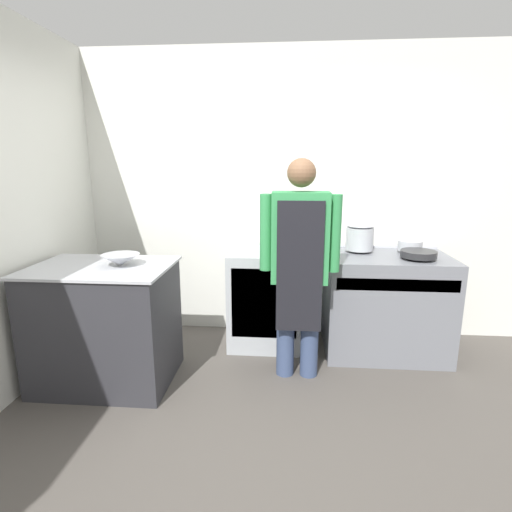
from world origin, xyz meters
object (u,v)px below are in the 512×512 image
(stove, at_px, (385,304))
(person_cook, at_px, (299,259))
(fridge_unit, at_px, (266,298))
(mixing_bowl, at_px, (121,260))
(stock_pot, at_px, (360,237))
(saute_pan, at_px, (419,254))
(sauce_pot, at_px, (410,246))

(stove, xyz_separation_m, person_cook, (-0.78, -0.49, 0.52))
(fridge_unit, height_order, mixing_bowl, mixing_bowl)
(fridge_unit, bearing_deg, person_cook, -63.90)
(stock_pot, bearing_deg, stove, -28.01)
(stove, distance_m, fridge_unit, 1.07)
(stove, height_order, fridge_unit, stove)
(stove, relative_size, fridge_unit, 1.17)
(fridge_unit, xyz_separation_m, saute_pan, (1.27, -0.20, 0.49))
(mixing_bowl, bearing_deg, saute_pan, 13.25)
(fridge_unit, relative_size, mixing_bowl, 3.19)
(stock_pot, bearing_deg, sauce_pot, 0.00)
(sauce_pot, bearing_deg, stock_pot, -180.00)
(saute_pan, bearing_deg, person_cook, -159.37)
(saute_pan, distance_m, sauce_pot, 0.25)
(stock_pot, distance_m, saute_pan, 0.51)
(saute_pan, bearing_deg, stock_pot, 150.84)
(stove, height_order, saute_pan, saute_pan)
(fridge_unit, height_order, person_cook, person_cook)
(person_cook, bearing_deg, saute_pan, 20.63)
(person_cook, bearing_deg, sauce_pot, 32.03)
(mixing_bowl, height_order, sauce_pot, mixing_bowl)
(stove, relative_size, sauce_pot, 4.96)
(mixing_bowl, bearing_deg, stove, 17.58)
(saute_pan, height_order, sauce_pot, sauce_pot)
(stock_pot, xyz_separation_m, saute_pan, (0.44, -0.25, -0.09))
(mixing_bowl, relative_size, saute_pan, 0.96)
(person_cook, distance_m, sauce_pot, 1.17)
(person_cook, relative_size, stock_pot, 7.07)
(mixing_bowl, distance_m, stock_pot, 2.03)
(stove, bearing_deg, sauce_pot, 30.90)
(fridge_unit, xyz_separation_m, mixing_bowl, (-1.04, -0.75, 0.52))
(stove, bearing_deg, person_cook, -147.67)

